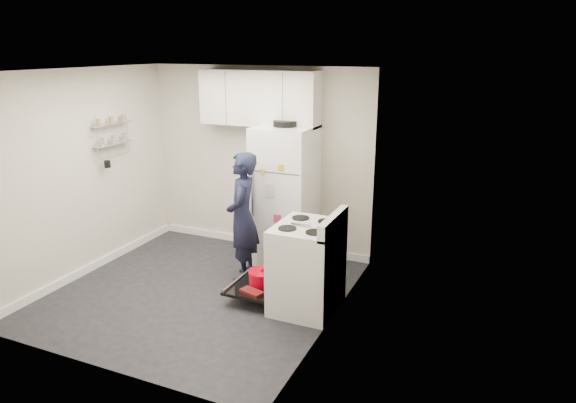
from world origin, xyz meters
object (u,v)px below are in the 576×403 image
at_px(refrigerator, 285,195).
at_px(person, 242,217).
at_px(electric_range, 306,268).
at_px(open_oven_door, 260,281).

bearing_deg(refrigerator, person, -110.05).
relative_size(electric_range, refrigerator, 0.59).
bearing_deg(refrigerator, electric_range, -56.65).
height_order(electric_range, person, person).
xyz_separation_m(open_oven_door, refrigerator, (-0.16, 1.09, 0.70)).
xyz_separation_m(open_oven_door, person, (-0.41, 0.39, 0.59)).
distance_m(electric_range, open_oven_door, 0.63).
distance_m(electric_range, refrigerator, 1.39).
relative_size(open_oven_door, refrigerator, 0.38).
relative_size(refrigerator, person, 1.18).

